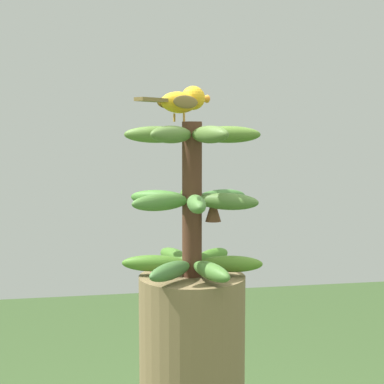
% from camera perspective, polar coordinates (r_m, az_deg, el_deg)
% --- Properties ---
extents(banana_bunch, '(0.33, 0.32, 0.35)m').
position_cam_1_polar(banana_bunch, '(1.36, 0.03, -0.76)').
color(banana_bunch, '#4C2D1E').
rests_on(banana_bunch, banana_tree).
extents(perched_bird, '(0.19, 0.15, 0.08)m').
position_cam_1_polar(perched_bird, '(1.37, -0.81, 8.69)').
color(perched_bird, '#C68933').
rests_on(perched_bird, banana_bunch).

